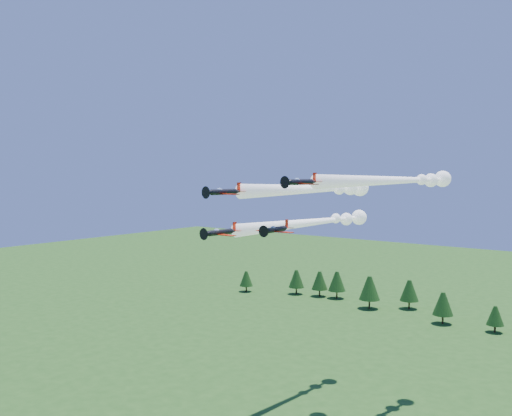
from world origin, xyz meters
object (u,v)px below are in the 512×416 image
Objects in this scene: plane_left at (314,222)px; plane_right at (398,180)px; plane_slot at (276,230)px; plane_lead at (318,189)px.

plane_left is 21.29m from plane_right.
plane_right reaches higher than plane_slot.
plane_slot is at bearing -110.41° from plane_right.
plane_lead is 0.82× the size of plane_right.
plane_lead is 5.32× the size of plane_slot.
plane_lead reaches higher than plane_left.
plane_right is at bearing 9.18° from plane_left.
plane_left is (-8.25, 11.96, -7.83)m from plane_lead.
plane_left is 23.44m from plane_slot.
plane_lead reaches higher than plane_slot.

